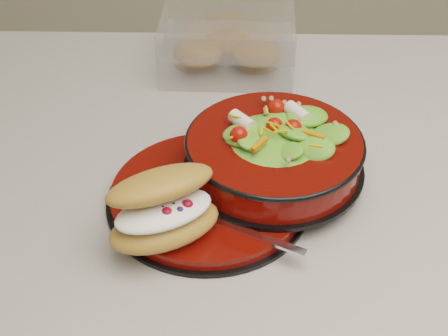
{
  "coord_description": "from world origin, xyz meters",
  "views": [
    {
      "loc": [
        -0.16,
        -0.7,
        1.44
      ],
      "look_at": [
        -0.18,
        -0.08,
        0.94
      ],
      "focal_mm": 50.0,
      "sensor_mm": 36.0,
      "label": 1
    }
  ],
  "objects_px": {
    "croissant": "(164,209)",
    "fork": "(244,231)",
    "salad_bowl": "(274,147)",
    "dinner_plate": "(209,196)",
    "pastry_box": "(228,44)"
  },
  "relations": [
    {
      "from": "fork",
      "to": "pastry_box",
      "type": "height_order",
      "value": "pastry_box"
    },
    {
      "from": "dinner_plate",
      "to": "pastry_box",
      "type": "relative_size",
      "value": 1.17
    },
    {
      "from": "dinner_plate",
      "to": "fork",
      "type": "relative_size",
      "value": 1.91
    },
    {
      "from": "salad_bowl",
      "to": "croissant",
      "type": "height_order",
      "value": "salad_bowl"
    },
    {
      "from": "dinner_plate",
      "to": "salad_bowl",
      "type": "relative_size",
      "value": 1.1
    },
    {
      "from": "croissant",
      "to": "fork",
      "type": "distance_m",
      "value": 0.1
    },
    {
      "from": "salad_bowl",
      "to": "fork",
      "type": "bearing_deg",
      "value": -108.15
    },
    {
      "from": "salad_bowl",
      "to": "pastry_box",
      "type": "height_order",
      "value": "salad_bowl"
    },
    {
      "from": "croissant",
      "to": "fork",
      "type": "height_order",
      "value": "croissant"
    },
    {
      "from": "salad_bowl",
      "to": "pastry_box",
      "type": "bearing_deg",
      "value": 102.14
    },
    {
      "from": "dinner_plate",
      "to": "pastry_box",
      "type": "distance_m",
      "value": 0.35
    },
    {
      "from": "dinner_plate",
      "to": "croissant",
      "type": "xyz_separation_m",
      "value": [
        -0.05,
        -0.08,
        0.05
      ]
    },
    {
      "from": "salad_bowl",
      "to": "croissant",
      "type": "distance_m",
      "value": 0.18
    },
    {
      "from": "croissant",
      "to": "fork",
      "type": "bearing_deg",
      "value": -25.44
    },
    {
      "from": "pastry_box",
      "to": "fork",
      "type": "bearing_deg",
      "value": -84.79
    }
  ]
}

